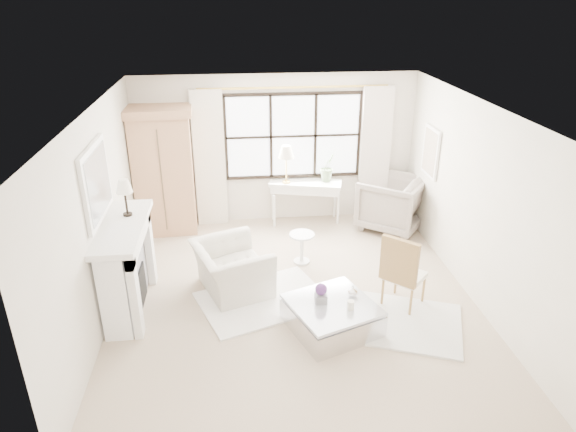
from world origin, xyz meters
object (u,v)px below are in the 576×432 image
console_table (305,202)px  coffee_table (332,316)px  armoire (163,171)px  club_armchair (232,269)px

console_table → coffee_table: bearing=-77.8°
armoire → coffee_table: 4.11m
console_table → armoire: bearing=-163.7°
armoire → club_armchair: size_ratio=2.05×
club_armchair → console_table: bearing=-51.6°
armoire → console_table: bearing=-0.8°
armoire → club_armchair: (1.12, -2.14, -0.78)m
console_table → club_armchair: bearing=-107.5°
coffee_table → club_armchair: bearing=119.1°
club_armchair → coffee_table: bearing=-150.0°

